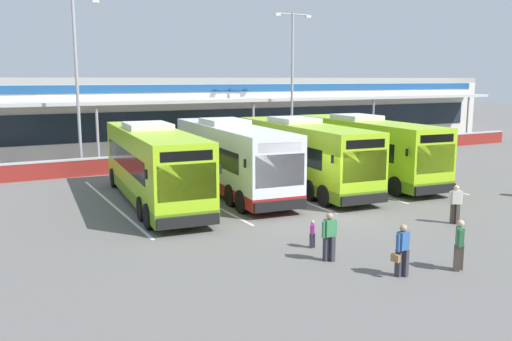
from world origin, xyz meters
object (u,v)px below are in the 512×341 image
at_px(coach_bus_leftmost, 153,166).
at_px(coach_bus_right_centre, 365,150).
at_px(lamp_post_centre, 292,74).
at_px(pedestrian_in_dark_coat, 329,235).
at_px(lamp_post_west, 76,73).
at_px(pedestrian_near_bin, 459,243).
at_px(pedestrian_child, 312,233).
at_px(pedestrian_with_handbag, 402,249).
at_px(coach_bus_centre, 302,155).
at_px(pedestrian_approaching_bus, 456,203).
at_px(coach_bus_left_centre, 231,158).

bearing_deg(coach_bus_leftmost, coach_bus_right_centre, -0.08).
distance_m(coach_bus_leftmost, lamp_post_centre, 19.87).
xyz_separation_m(pedestrian_in_dark_coat, lamp_post_west, (-3.84, 22.13, 5.42)).
xyz_separation_m(lamp_post_west, lamp_post_centre, (16.58, 0.82, 0.00)).
bearing_deg(pedestrian_near_bin, lamp_post_west, 105.55).
xyz_separation_m(pedestrian_child, pedestrian_near_bin, (2.74, -4.04, 0.33)).
bearing_deg(coach_bus_leftmost, pedestrian_in_dark_coat, -77.33).
xyz_separation_m(pedestrian_child, lamp_post_centre, (12.44, 21.53, 5.75)).
height_order(pedestrian_child, pedestrian_near_bin, pedestrian_near_bin).
distance_m(coach_bus_right_centre, pedestrian_with_handbag, 16.14).
relative_size(coach_bus_centre, pedestrian_near_bin, 7.61).
distance_m(pedestrian_approaching_bus, lamp_post_west, 24.19).
bearing_deg(coach_bus_right_centre, lamp_post_centre, 78.98).
distance_m(coach_bus_left_centre, lamp_post_centre, 16.29).
height_order(coach_bus_leftmost, coach_bus_centre, same).
bearing_deg(pedestrian_in_dark_coat, pedestrian_near_bin, -40.77).
bearing_deg(pedestrian_child, lamp_post_west, 101.32).
bearing_deg(pedestrian_approaching_bus, coach_bus_right_centre, 72.14).
height_order(coach_bus_centre, pedestrian_child, coach_bus_centre).
height_order(pedestrian_approaching_bus, lamp_post_centre, lamp_post_centre).
relative_size(coach_bus_leftmost, pedestrian_with_handbag, 7.61).
relative_size(coach_bus_leftmost, pedestrian_child, 12.27).
xyz_separation_m(pedestrian_with_handbag, pedestrian_child, (-0.80, 3.60, -0.32)).
height_order(lamp_post_west, lamp_post_centre, same).
height_order(pedestrian_child, lamp_post_centre, lamp_post_centre).
bearing_deg(pedestrian_child, pedestrian_approaching_bus, -0.52).
distance_m(pedestrian_child, pedestrian_approaching_bus, 7.01).
relative_size(coach_bus_leftmost, lamp_post_centre, 1.12).
xyz_separation_m(coach_bus_leftmost, pedestrian_near_bin, (5.51, -13.61, -0.91)).
bearing_deg(coach_bus_centre, coach_bus_leftmost, 179.03).
xyz_separation_m(coach_bus_right_centre, lamp_post_centre, (2.33, 11.98, 4.50)).
height_order(pedestrian_with_handbag, pedestrian_child, pedestrian_with_handbag).
distance_m(coach_bus_leftmost, pedestrian_in_dark_coat, 11.30).
height_order(pedestrian_with_handbag, pedestrian_near_bin, same).
height_order(coach_bus_leftmost, lamp_post_centre, lamp_post_centre).
xyz_separation_m(pedestrian_approaching_bus, lamp_post_west, (-11.15, 20.77, 5.42)).
bearing_deg(pedestrian_in_dark_coat, coach_bus_leftmost, 102.67).
relative_size(lamp_post_west, lamp_post_centre, 1.00).
xyz_separation_m(pedestrian_approaching_bus, lamp_post_centre, (5.43, 21.59, 5.42)).
relative_size(coach_bus_left_centre, lamp_post_centre, 1.12).
xyz_separation_m(pedestrian_near_bin, lamp_post_west, (-6.89, 24.75, 5.42)).
xyz_separation_m(coach_bus_right_centre, pedestrian_approaching_bus, (-3.10, -9.62, -0.91)).
bearing_deg(coach_bus_left_centre, pedestrian_with_handbag, -93.55).
distance_m(coach_bus_left_centre, coach_bus_right_centre, 8.47).
distance_m(coach_bus_centre, pedestrian_with_handbag, 13.92).
distance_m(pedestrian_in_dark_coat, pedestrian_approaching_bus, 7.43).
bearing_deg(coach_bus_left_centre, coach_bus_leftmost, -172.21).
bearing_deg(pedestrian_child, coach_bus_right_centre, 43.39).
xyz_separation_m(coach_bus_right_centre, lamp_post_west, (-14.25, 11.15, 4.50)).
distance_m(coach_bus_centre, coach_bus_right_centre, 4.50).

